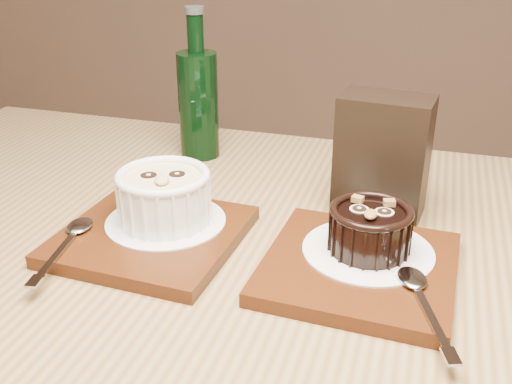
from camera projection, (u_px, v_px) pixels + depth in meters
table at (261, 351)px, 0.62m from camera, size 1.21×0.81×0.75m
tray_left at (152, 236)px, 0.64m from camera, size 0.19×0.19×0.01m
doily_left at (166, 221)px, 0.65m from camera, size 0.13×0.13×0.00m
ramekin_white at (164, 194)px, 0.64m from camera, size 0.10×0.10×0.06m
spoon_left at (66, 242)px, 0.60m from camera, size 0.05×0.14×0.01m
tray_right at (359, 268)px, 0.58m from camera, size 0.19×0.19×0.01m
doily_right at (368, 250)px, 0.59m from camera, size 0.13×0.13×0.00m
ramekin_dark at (370, 227)px, 0.58m from camera, size 0.08×0.08×0.05m
spoon_right at (424, 300)px, 0.51m from camera, size 0.07×0.14×0.01m
condiment_stand at (382, 157)px, 0.67m from camera, size 0.11×0.07×0.14m
green_bottle at (198, 101)px, 0.83m from camera, size 0.06×0.06×0.21m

